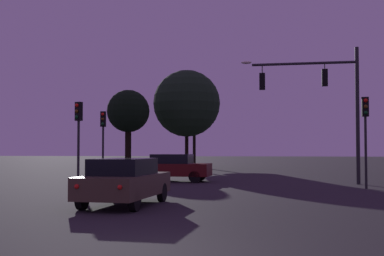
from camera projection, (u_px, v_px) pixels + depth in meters
The scene contains 10 objects.
ground_plane at pixel (229, 177), 32.87m from camera, with size 168.00×168.00×0.00m, color #262326.
traffic_signal_mast_arm at pixel (324, 93), 26.32m from camera, with size 6.08×0.63×7.10m.
traffic_light_corner_left at pixel (365, 124), 23.04m from camera, with size 0.31×0.36×4.20m.
traffic_light_corner_right at pixel (78, 126), 24.00m from camera, with size 0.37×0.39×4.06m.
traffic_light_median at pixel (103, 131), 29.30m from camera, with size 0.32×0.36×4.00m.
car_nearside_lane at pixel (125, 181), 16.24m from camera, with size 2.27×4.53×1.52m.
car_crossing_left at pixel (174, 167), 28.04m from camera, with size 4.14×2.16×1.52m.
tree_behind_sign at pixel (128, 112), 39.93m from camera, with size 3.37×3.37×6.49m.
tree_center_horizon at pixel (194, 101), 50.28m from camera, with size 3.93×3.93×8.73m.
tree_right_cluster at pixel (187, 103), 43.56m from camera, with size 5.78×5.78×8.62m.
Camera 1 is at (1.72, -8.51, 1.85)m, focal length 47.15 mm.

